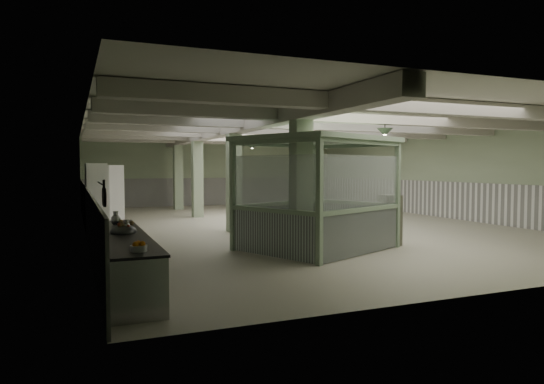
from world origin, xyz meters
name	(u,v)px	position (x,y,z in m)	size (l,w,h in m)	color
floor	(291,225)	(0.00, 0.00, 0.00)	(20.00, 20.00, 0.00)	beige
ceiling	(291,126)	(0.00, 0.00, 3.60)	(14.00, 20.00, 0.02)	beige
wall_back	(216,172)	(0.00, 10.00, 1.80)	(14.00, 0.02, 3.60)	#A0B38F
wall_front	(532,185)	(0.00, -10.00, 1.80)	(14.00, 0.02, 3.60)	#A0B38F
wall_left	(85,177)	(-7.00, 0.00, 1.80)	(0.02, 20.00, 3.60)	#A0B38F
wall_right	(443,174)	(7.00, 0.00, 1.80)	(0.02, 20.00, 3.60)	#A0B38F
wainscot_left	(86,211)	(-6.97, 0.00, 0.75)	(0.05, 19.90, 1.50)	white
wainscot_right	(442,199)	(6.97, 0.00, 0.75)	(0.05, 19.90, 1.50)	white
wainscot_back	(216,191)	(0.00, 9.97, 0.75)	(13.90, 0.05, 1.50)	white
girder	(225,130)	(-2.50, 0.00, 3.38)	(0.45, 19.90, 0.40)	beige
beam_a	(434,107)	(0.00, -7.50, 3.42)	(13.90, 0.35, 0.32)	beige
beam_b	(369,118)	(0.00, -5.00, 3.42)	(13.90, 0.35, 0.32)	beige
beam_c	(324,125)	(0.00, -2.50, 3.42)	(13.90, 0.35, 0.32)	beige
beam_d	(291,131)	(0.00, 0.00, 3.42)	(13.90, 0.35, 0.32)	beige
beam_e	(266,135)	(0.00, 2.50, 3.42)	(13.90, 0.35, 0.32)	beige
beam_f	(246,138)	(0.00, 5.00, 3.42)	(13.90, 0.35, 0.32)	beige
beam_g	(229,141)	(0.00, 7.50, 3.42)	(13.90, 0.35, 0.32)	beige
column_a	(301,181)	(-2.50, -6.00, 1.80)	(0.42, 0.42, 3.60)	#99AE8C
column_b	(234,177)	(-2.50, -1.00, 1.80)	(0.42, 0.42, 3.60)	#99AE8C
column_c	(197,174)	(-2.50, 4.00, 1.80)	(0.42, 0.42, 3.60)	#99AE8C
column_d	(178,173)	(-2.50, 8.00, 1.80)	(0.42, 0.42, 3.60)	#99AE8C
hook_rail	(100,183)	(-6.93, -7.60, 1.85)	(0.02, 0.02, 1.20)	black
pendant_front	(385,132)	(0.50, -5.00, 3.05)	(0.44, 0.44, 0.22)	#324030
pendant_mid	(298,142)	(0.50, 0.50, 3.05)	(0.44, 0.44, 0.22)	#324030
pendant_back	(252,147)	(0.50, 5.50, 3.05)	(0.44, 0.44, 0.22)	#324030
prep_counter	(123,259)	(-6.54, -7.00, 0.46)	(0.84, 4.78, 0.91)	#A9A9AE
pitcher_near	(116,218)	(-6.53, -5.51, 1.05)	(0.20, 0.23, 0.29)	#A9A9AE
pitcher_far	(126,227)	(-6.46, -6.88, 1.03)	(0.17, 0.20, 0.25)	#A9A9AE
veg_colander	(123,228)	(-6.50, -6.84, 1.01)	(0.47, 0.47, 0.21)	#3E3F43
orange_bowl	(139,249)	(-6.49, -8.93, 0.94)	(0.24, 0.24, 0.09)	#B2B2B7
skillet_near	(105,198)	(-6.88, -7.91, 1.63)	(0.30, 0.30, 0.04)	black
skillet_far	(104,197)	(-6.88, -7.64, 1.63)	(0.29, 0.29, 0.04)	black
walkin_cooler	(97,197)	(-6.62, 0.96, 1.13)	(1.17, 2.46, 2.26)	white
guard_booth	(317,175)	(-1.55, -4.97, 1.91)	(4.47, 4.19, 2.87)	gray
filing_cabinet	(390,220)	(0.63, -5.09, 0.68)	(0.44, 0.63, 1.36)	#626352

